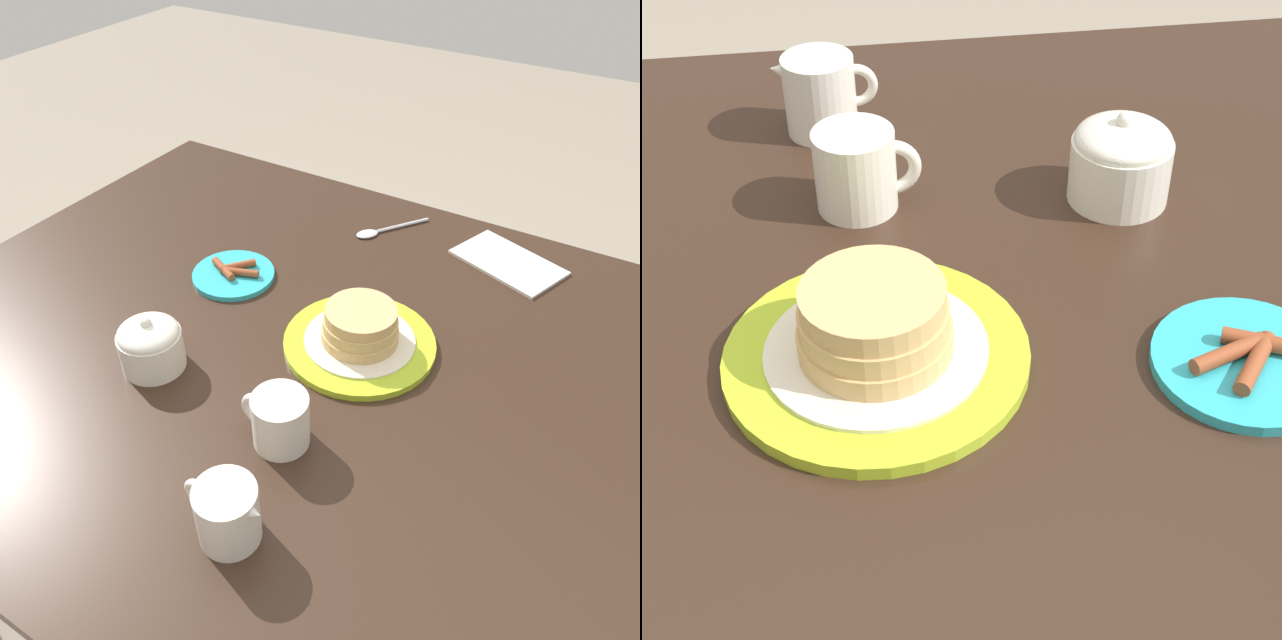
# 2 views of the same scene
# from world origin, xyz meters

# --- Properties ---
(ground_plane) EXTENTS (8.00, 8.00, 0.00)m
(ground_plane) POSITION_xyz_m (0.00, 0.00, 0.00)
(ground_plane) COLOR gray
(dining_table) EXTENTS (1.53, 1.07, 0.73)m
(dining_table) POSITION_xyz_m (0.00, 0.00, 0.63)
(dining_table) COLOR #332116
(dining_table) RESTS_ON ground_plane
(pancake_plate) EXTENTS (0.25, 0.25, 0.08)m
(pancake_plate) POSITION_xyz_m (-0.00, -0.05, 0.75)
(pancake_plate) COLOR #AAC628
(pancake_plate) RESTS_ON dining_table
(side_plate_bacon) EXTENTS (0.15, 0.15, 0.02)m
(side_plate_bacon) POSITION_xyz_m (0.29, -0.10, 0.74)
(side_plate_bacon) COLOR #2DADBC
(side_plate_bacon) RESTS_ON dining_table
(coffee_mug) EXTENTS (0.11, 0.08, 0.08)m
(coffee_mug) POSITION_xyz_m (-0.00, 0.18, 0.77)
(coffee_mug) COLOR silver
(coffee_mug) RESTS_ON dining_table
(creamer_pitcher) EXTENTS (0.12, 0.08, 0.09)m
(creamer_pitcher) POSITION_xyz_m (-0.03, 0.33, 0.77)
(creamer_pitcher) COLOR silver
(creamer_pitcher) RESTS_ON dining_table
(sugar_bowl) EXTENTS (0.10, 0.10, 0.09)m
(sugar_bowl) POSITION_xyz_m (0.25, 0.15, 0.77)
(sugar_bowl) COLOR silver
(sugar_bowl) RESTS_ON dining_table
(napkin) EXTENTS (0.22, 0.18, 0.01)m
(napkin) POSITION_xyz_m (-0.13, -0.41, 0.73)
(napkin) COLOR silver
(napkin) RESTS_ON dining_table
(spoon) EXTENTS (0.11, 0.15, 0.01)m
(spoon) POSITION_xyz_m (0.13, -0.38, 0.73)
(spoon) COLOR silver
(spoon) RESTS_ON dining_table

